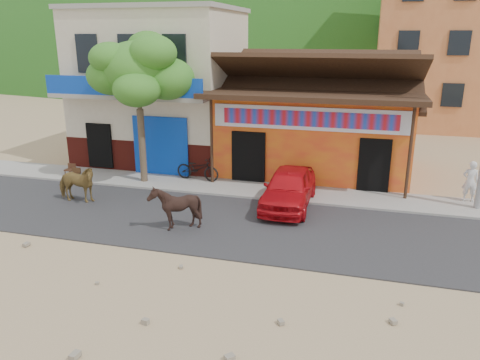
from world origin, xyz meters
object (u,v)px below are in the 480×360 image
object	(u,v)px
cow_dark	(175,207)
scooter	(198,169)
tree	(140,109)
cafe_chair_right	(70,165)
cow_tan	(76,184)
red_car	(289,188)
cafe_chair_left	(74,169)
pedestrian	(470,181)

from	to	relation	value
cow_dark	scooter	distance (m)	5.01
tree	cafe_chair_right	xyz separation A→B (m)	(-3.57, 0.02, -2.59)
cow_tan	red_car	bearing A→B (deg)	-79.52
cafe_chair_left	cow_tan	bearing A→B (deg)	-56.01
cow_dark	cafe_chair_right	distance (m)	7.97
cow_dark	cafe_chair_right	xyz separation A→B (m)	(-6.76, 4.21, -0.24)
cow_dark	scooter	bearing A→B (deg)	-155.73
cow_tan	cow_dark	bearing A→B (deg)	-108.89
red_car	cafe_chair_right	world-z (taller)	red_car
cafe_chair_right	cafe_chair_left	bearing A→B (deg)	-40.51
cow_tan	cafe_chair_left	xyz separation A→B (m)	(-1.69, 2.32, -0.21)
scooter	pedestrian	world-z (taller)	pedestrian
red_car	cafe_chair_left	size ratio (longest dim) A/B	5.04
cow_tan	cafe_chair_left	world-z (taller)	cow_tan
cow_tan	scooter	world-z (taller)	cow_tan
cow_dark	cafe_chair_left	size ratio (longest dim) A/B	1.82
red_car	scooter	world-z (taller)	red_car
scooter	cafe_chair_left	bearing A→B (deg)	108.33
cow_tan	cow_dark	world-z (taller)	cow_dark
red_car	scooter	distance (m)	4.56
pedestrian	cafe_chair_left	size ratio (longest dim) A/B	1.88
cow_tan	red_car	distance (m)	7.78
cow_dark	red_car	size ratio (longest dim) A/B	0.36
red_car	cafe_chair_left	xyz separation A→B (m)	(-9.29, 0.67, -0.21)
red_car	scooter	bearing A→B (deg)	156.35
red_car	pedestrian	xyz separation A→B (m)	(6.31, 2.06, 0.15)
cow_dark	cafe_chair_right	world-z (taller)	cow_dark
cow_dark	pedestrian	world-z (taller)	pedestrian
tree	red_car	world-z (taller)	tree
cow_tan	cow_dark	xyz separation A→B (m)	(4.50, -1.39, 0.04)
cow_dark	pedestrian	bearing A→B (deg)	130.42
cafe_chair_left	cafe_chair_right	size ratio (longest dim) A/B	0.98
cow_tan	cafe_chair_left	bearing A→B (deg)	34.20
tree	cow_dark	xyz separation A→B (m)	(3.19, -4.19, -2.35)
cow_dark	scooter	xyz separation A→B (m)	(-1.06, 4.89, -0.15)
tree	cow_tan	size ratio (longest dim) A/B	3.64
cafe_chair_left	cafe_chair_right	distance (m)	0.77
scooter	red_car	bearing A→B (deg)	-108.68
cow_tan	red_car	world-z (taller)	cow_tan
red_car	pedestrian	bearing A→B (deg)	18.41
scooter	pedestrian	xyz separation A→B (m)	(10.47, 0.20, 0.26)
tree	scooter	bearing A→B (deg)	18.18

